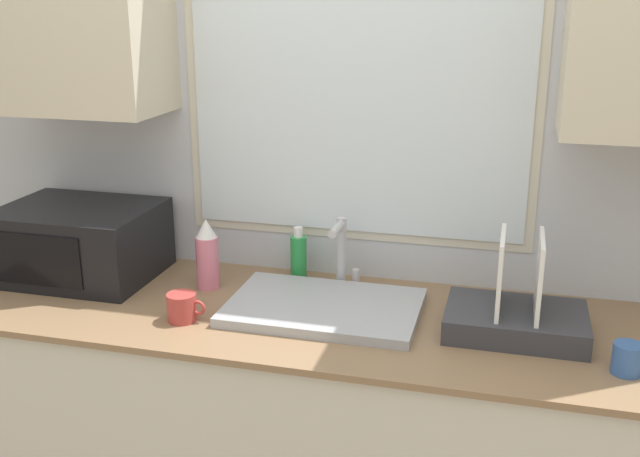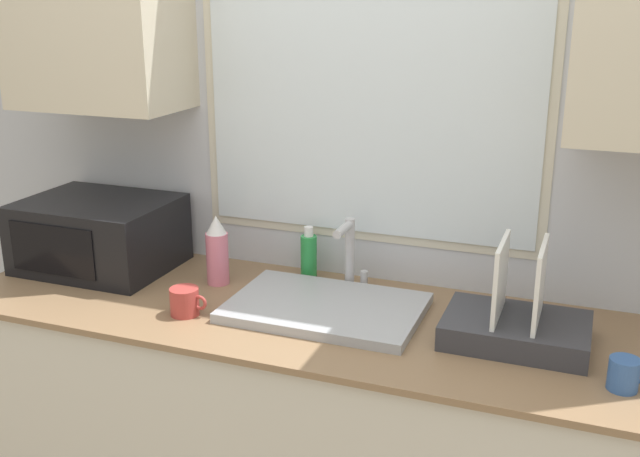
{
  "view_description": "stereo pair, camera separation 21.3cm",
  "coord_description": "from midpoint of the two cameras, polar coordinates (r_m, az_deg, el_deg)",
  "views": [
    {
      "loc": [
        0.5,
        -1.67,
        1.85
      ],
      "look_at": [
        -0.02,
        0.3,
        1.21
      ],
      "focal_mm": 42.0,
      "sensor_mm": 36.0,
      "label": 1
    },
    {
      "loc": [
        0.7,
        -1.6,
        1.85
      ],
      "look_at": [
        -0.02,
        0.3,
        1.21
      ],
      "focal_mm": 42.0,
      "sensor_mm": 36.0,
      "label": 2
    }
  ],
  "objects": [
    {
      "name": "soap_bottle",
      "position": [
        2.51,
        1.57,
        -2.11
      ],
      "size": [
        0.05,
        0.05,
        0.18
      ],
      "color": "#268C3F",
      "rests_on": "countertop"
    },
    {
      "name": "faucet",
      "position": [
        2.41,
        4.81,
        -1.65
      ],
      "size": [
        0.08,
        0.14,
        0.23
      ],
      "color": "#B7B7BC",
      "rests_on": "countertop"
    },
    {
      "name": "mug_by_rack",
      "position": [
        2.03,
        25.07,
        -10.1
      ],
      "size": [
        0.11,
        0.07,
        0.08
      ],
      "color": "#335999",
      "rests_on": "countertop"
    },
    {
      "name": "spray_bottle",
      "position": [
        2.46,
        -5.4,
        -1.77
      ],
      "size": [
        0.07,
        0.07,
        0.23
      ],
      "color": "#D8728C",
      "rests_on": "countertop"
    },
    {
      "name": "sink_basin",
      "position": [
        2.27,
        3.13,
        -6.1
      ],
      "size": [
        0.58,
        0.39,
        0.03
      ],
      "color": "#9EA0A5",
      "rests_on": "countertop"
    },
    {
      "name": "dish_rack",
      "position": [
        2.17,
        17.52,
        -7.01
      ],
      "size": [
        0.39,
        0.27,
        0.29
      ],
      "color": "#333338",
      "rests_on": "countertop"
    },
    {
      "name": "microwave",
      "position": [
        2.68,
        -14.32,
        -0.43
      ],
      "size": [
        0.5,
        0.4,
        0.24
      ],
      "color": "black",
      "rests_on": "countertop"
    },
    {
      "name": "wall_back",
      "position": [
        2.41,
        6.15,
        7.15
      ],
      "size": [
        6.0,
        0.38,
        2.6
      ],
      "color": "silver",
      "rests_on": "ground_plane"
    },
    {
      "name": "countertop",
      "position": [
        2.48,
        3.38,
        -16.41
      ],
      "size": [
        2.38,
        0.7,
        0.93
      ],
      "color": "beige",
      "rests_on": "ground_plane"
    },
    {
      "name": "mug_near_sink",
      "position": [
        2.26,
        -7.6,
        -5.59
      ],
      "size": [
        0.12,
        0.09,
        0.08
      ],
      "color": "#A53833",
      "rests_on": "countertop"
    }
  ]
}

